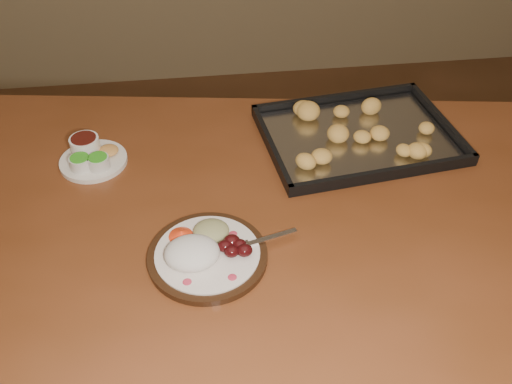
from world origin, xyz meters
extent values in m
cube|color=brown|center=(-0.05, 0.10, 0.73)|extent=(1.62, 1.12, 0.04)
cylinder|color=#512F18|center=(-0.67, 0.58, 0.35)|extent=(0.07, 0.07, 0.71)
cylinder|color=#512F18|center=(0.68, 0.38, 0.35)|extent=(0.07, 0.07, 0.71)
cylinder|color=black|center=(-0.13, -0.04, 0.76)|extent=(0.24, 0.24, 0.01)
cylinder|color=silver|center=(-0.13, -0.04, 0.77)|extent=(0.21, 0.21, 0.01)
ellipsoid|color=#C12E47|center=(-0.17, -0.11, 0.77)|extent=(0.02, 0.02, 0.00)
ellipsoid|color=#C12E47|center=(-0.09, -0.11, 0.77)|extent=(0.02, 0.02, 0.00)
ellipsoid|color=#C12E47|center=(-0.07, 0.00, 0.77)|extent=(0.02, 0.02, 0.00)
ellipsoid|color=#C12E47|center=(-0.21, -0.04, 0.77)|extent=(0.02, 0.02, 0.00)
ellipsoid|color=silver|center=(-0.16, -0.05, 0.78)|extent=(0.12, 0.11, 0.05)
ellipsoid|color=#4A0A0F|center=(-0.08, -0.06, 0.78)|extent=(0.03, 0.03, 0.02)
ellipsoid|color=#4A0A0F|center=(-0.07, -0.04, 0.78)|extent=(0.03, 0.03, 0.02)
ellipsoid|color=#4A0A0F|center=(-0.08, -0.03, 0.78)|extent=(0.03, 0.03, 0.02)
ellipsoid|color=#4A0A0F|center=(-0.06, -0.06, 0.78)|extent=(0.03, 0.03, 0.02)
ellipsoid|color=#4A0A0F|center=(-0.09, -0.04, 0.78)|extent=(0.03, 0.03, 0.02)
ellipsoid|color=tan|center=(-0.12, 0.01, 0.78)|extent=(0.09, 0.08, 0.03)
cone|color=#FA3C16|center=(-0.18, 0.01, 0.78)|extent=(0.08, 0.08, 0.02)
cube|color=white|center=(0.00, -0.02, 0.77)|extent=(0.12, 0.04, 0.00)
cube|color=white|center=(-0.06, -0.04, 0.77)|extent=(0.04, 0.03, 0.00)
cylinder|color=white|center=(-0.08, -0.05, 0.77)|extent=(0.03, 0.01, 0.00)
cylinder|color=white|center=(-0.08, -0.04, 0.77)|extent=(0.03, 0.01, 0.00)
cylinder|color=white|center=(-0.08, -0.04, 0.77)|extent=(0.03, 0.01, 0.00)
cylinder|color=white|center=(-0.08, -0.03, 0.77)|extent=(0.03, 0.01, 0.00)
cylinder|color=silver|center=(-0.39, 0.30, 0.76)|extent=(0.16, 0.16, 0.01)
cylinder|color=silver|center=(-0.41, 0.27, 0.78)|extent=(0.05, 0.05, 0.03)
cylinder|color=green|center=(-0.41, 0.27, 0.79)|extent=(0.04, 0.04, 0.00)
cylinder|color=silver|center=(-0.37, 0.27, 0.78)|extent=(0.05, 0.05, 0.03)
cylinder|color=green|center=(-0.37, 0.27, 0.79)|extent=(0.04, 0.04, 0.00)
cylinder|color=white|center=(-0.40, 0.33, 0.78)|extent=(0.07, 0.07, 0.04)
cylinder|color=#3E100B|center=(-0.40, 0.33, 0.80)|extent=(0.06, 0.06, 0.00)
ellipsoid|color=gold|center=(-0.35, 0.32, 0.77)|extent=(0.05, 0.05, 0.02)
cube|color=black|center=(0.27, 0.32, 0.75)|extent=(0.51, 0.40, 0.01)
cube|color=black|center=(0.25, 0.48, 0.77)|extent=(0.47, 0.07, 0.02)
cube|color=black|center=(0.30, 0.15, 0.77)|extent=(0.47, 0.07, 0.02)
cube|color=black|center=(0.50, 0.35, 0.77)|extent=(0.06, 0.35, 0.02)
cube|color=black|center=(0.05, 0.29, 0.77)|extent=(0.06, 0.35, 0.02)
cube|color=silver|center=(0.27, 0.32, 0.76)|extent=(0.48, 0.37, 0.00)
ellipsoid|color=#E2AB4F|center=(0.33, 0.33, 0.78)|extent=(0.05, 0.05, 0.04)
ellipsoid|color=#E2AB4F|center=(0.38, 0.37, 0.78)|extent=(0.07, 0.07, 0.04)
ellipsoid|color=#E2AB4F|center=(0.31, 0.41, 0.78)|extent=(0.07, 0.07, 0.04)
ellipsoid|color=#E2AB4F|center=(0.29, 0.38, 0.78)|extent=(0.06, 0.06, 0.04)
ellipsoid|color=#E2AB4F|center=(0.23, 0.40, 0.78)|extent=(0.07, 0.07, 0.04)
ellipsoid|color=#E2AB4F|center=(0.23, 0.34, 0.78)|extent=(0.07, 0.07, 0.04)
ellipsoid|color=#E2AB4F|center=(0.15, 0.32, 0.78)|extent=(0.06, 0.06, 0.04)
ellipsoid|color=#E2AB4F|center=(0.20, 0.28, 0.78)|extent=(0.06, 0.06, 0.04)
ellipsoid|color=#E2AB4F|center=(0.17, 0.27, 0.78)|extent=(0.07, 0.07, 0.04)
ellipsoid|color=#E2AB4F|center=(0.25, 0.23, 0.78)|extent=(0.07, 0.07, 0.04)
ellipsoid|color=#E2AB4F|center=(0.29, 0.28, 0.78)|extent=(0.06, 0.06, 0.04)
ellipsoid|color=#E2AB4F|center=(0.35, 0.27, 0.78)|extent=(0.07, 0.07, 0.04)
ellipsoid|color=#E2AB4F|center=(0.35, 0.28, 0.78)|extent=(0.07, 0.07, 0.04)
camera|label=1|loc=(-0.13, -0.82, 1.61)|focal=40.00mm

